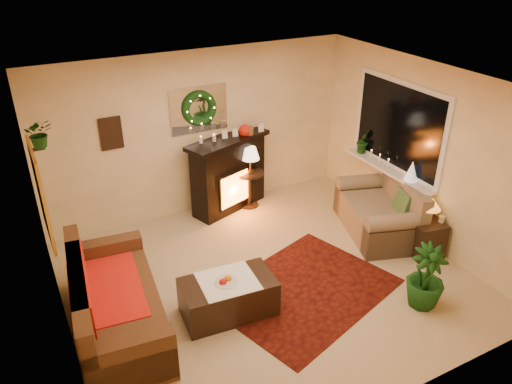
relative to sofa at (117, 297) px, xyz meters
name	(u,v)px	position (x,y,z in m)	size (l,w,h in m)	color
floor	(268,279)	(1.96, -0.02, -0.43)	(5.00, 5.00, 0.00)	beige
ceiling	(271,87)	(1.96, -0.02, 2.17)	(5.00, 5.00, 0.00)	white
wall_back	(200,134)	(1.96, 2.23, 0.87)	(5.00, 5.00, 0.00)	#EFD88C
wall_front	(397,301)	(1.96, -2.27, 0.87)	(5.00, 5.00, 0.00)	#EFD88C
wall_left	(52,247)	(-0.54, -0.02, 0.87)	(4.50, 4.50, 0.00)	#EFD88C
wall_right	(424,155)	(4.46, -0.02, 0.87)	(4.50, 4.50, 0.00)	#EFD88C
area_rug	(304,290)	(2.25, -0.44, -0.42)	(2.19, 1.64, 0.01)	#3E110A
sofa	(117,297)	(0.00, 0.00, 0.00)	(0.91, 2.06, 0.89)	brown
red_throw	(106,289)	(-0.08, 0.17, 0.03)	(0.80, 1.30, 0.02)	red
fireplace	(228,178)	(2.33, 2.00, 0.12)	(1.28, 0.40, 1.17)	black
poinsettia	(245,131)	(2.64, 2.00, 0.87)	(0.20, 0.20, 0.20)	red
mantel_candle_a	(201,142)	(1.88, 1.99, 0.83)	(0.05, 0.05, 0.16)	white
mantel_candle_b	(214,140)	(2.09, 1.96, 0.83)	(0.06, 0.06, 0.17)	#FFEDC9
mantel_mirror	(199,109)	(1.96, 2.21, 1.27)	(0.92, 0.02, 0.72)	white
wreath	(200,109)	(1.96, 2.17, 1.29)	(0.55, 0.55, 0.11)	#194719
wall_art	(111,133)	(0.61, 2.21, 1.12)	(0.32, 0.03, 0.48)	#381E11
gold_mirror	(41,194)	(-0.52, 0.28, 1.32)	(0.03, 0.84, 1.00)	gold
hanging_plant	(42,147)	(-0.38, 1.03, 1.54)	(0.33, 0.28, 0.36)	#194719
loveseat	(379,207)	(4.02, 0.27, -0.01)	(0.88, 1.52, 0.88)	gray
window_frame	(398,126)	(4.44, 0.53, 1.12)	(0.03, 1.86, 1.36)	white
window_glass	(398,126)	(4.43, 0.53, 1.12)	(0.02, 1.70, 1.22)	black
window_sill	(387,169)	(4.34, 0.53, 0.44)	(0.22, 1.86, 0.04)	white
mini_tree	(412,171)	(4.35, 0.05, 0.61)	(0.20, 0.20, 0.29)	white
sill_plant	(363,141)	(4.37, 1.19, 0.66)	(0.29, 0.24, 0.54)	#1D3D1C
side_table_round	(249,188)	(2.64, 1.89, -0.10)	(0.48, 0.48, 0.63)	black
lamp_cream	(250,158)	(2.65, 1.86, 0.45)	(0.30, 0.30, 0.45)	#FFDDAA
end_table_square	(426,237)	(4.22, -0.53, -0.16)	(0.43, 0.43, 0.52)	#41291A
lamp_tiffany	(430,207)	(4.23, -0.50, 0.32)	(0.28, 0.28, 0.41)	orange
coffee_table	(228,298)	(1.22, -0.36, -0.22)	(1.10, 0.61, 0.46)	#3B160D
fruit_bowl	(226,284)	(1.19, -0.38, 0.02)	(0.28, 0.28, 0.06)	white
floor_palm	(426,274)	(3.40, -1.33, 0.02)	(1.38, 1.38, 2.47)	#2D5326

